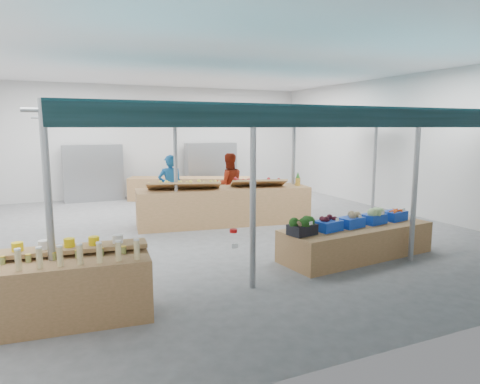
{
  "coord_description": "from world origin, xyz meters",
  "views": [
    {
      "loc": [
        -3.98,
        -10.09,
        2.63
      ],
      "look_at": [
        -0.14,
        -1.6,
        1.22
      ],
      "focal_mm": 32.0,
      "sensor_mm": 36.0,
      "label": 1
    }
  ],
  "objects_px": {
    "fruit_counter": "(224,206)",
    "crate_stack": "(398,241)",
    "vendor_right": "(229,184)",
    "veg_counter": "(357,241)",
    "bottle_shelf": "(77,286)",
    "vendor_left": "(170,188)"
  },
  "relations": [
    {
      "from": "vendor_left",
      "to": "vendor_right",
      "type": "xyz_separation_m",
      "value": [
        1.8,
        0.0,
        0.0
      ]
    },
    {
      "from": "veg_counter",
      "to": "vendor_left",
      "type": "distance_m",
      "value": 5.64
    },
    {
      "from": "bottle_shelf",
      "to": "vendor_right",
      "type": "xyz_separation_m",
      "value": [
        4.68,
        5.73,
        0.47
      ]
    },
    {
      "from": "fruit_counter",
      "to": "crate_stack",
      "type": "relative_size",
      "value": 8.13
    },
    {
      "from": "veg_counter",
      "to": "crate_stack",
      "type": "xyz_separation_m",
      "value": [
        0.9,
        -0.22,
        -0.03
      ]
    },
    {
      "from": "bottle_shelf",
      "to": "vendor_left",
      "type": "bearing_deg",
      "value": 69.07
    },
    {
      "from": "fruit_counter",
      "to": "crate_stack",
      "type": "xyz_separation_m",
      "value": [
        2.24,
        -4.12,
        -0.21
      ]
    },
    {
      "from": "fruit_counter",
      "to": "vendor_left",
      "type": "relative_size",
      "value": 2.5
    },
    {
      "from": "bottle_shelf",
      "to": "vendor_right",
      "type": "height_order",
      "value": "vendor_right"
    },
    {
      "from": "bottle_shelf",
      "to": "fruit_counter",
      "type": "bearing_deg",
      "value": 54.37
    },
    {
      "from": "crate_stack",
      "to": "vendor_right",
      "type": "distance_m",
      "value": 5.51
    },
    {
      "from": "fruit_counter",
      "to": "vendor_right",
      "type": "bearing_deg",
      "value": 69.78
    },
    {
      "from": "crate_stack",
      "to": "vendor_right",
      "type": "bearing_deg",
      "value": 107.44
    },
    {
      "from": "veg_counter",
      "to": "fruit_counter",
      "type": "height_order",
      "value": "fruit_counter"
    },
    {
      "from": "fruit_counter",
      "to": "vendor_right",
      "type": "relative_size",
      "value": 2.5
    },
    {
      "from": "crate_stack",
      "to": "vendor_right",
      "type": "relative_size",
      "value": 0.31
    },
    {
      "from": "vendor_right",
      "to": "veg_counter",
      "type": "bearing_deg",
      "value": 106.84
    },
    {
      "from": "vendor_left",
      "to": "crate_stack",
      "type": "bearing_deg",
      "value": 131.78
    },
    {
      "from": "vendor_left",
      "to": "vendor_right",
      "type": "distance_m",
      "value": 1.8
    },
    {
      "from": "vendor_left",
      "to": "vendor_right",
      "type": "height_order",
      "value": "same"
    },
    {
      "from": "veg_counter",
      "to": "crate_stack",
      "type": "height_order",
      "value": "veg_counter"
    },
    {
      "from": "bottle_shelf",
      "to": "crate_stack",
      "type": "xyz_separation_m",
      "value": [
        6.32,
        0.51,
        -0.18
      ]
    }
  ]
}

